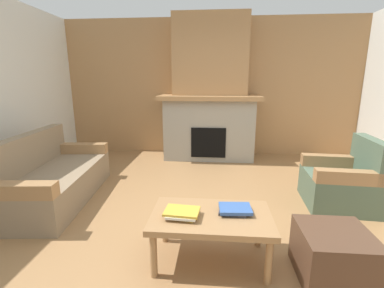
{
  "coord_description": "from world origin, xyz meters",
  "views": [
    {
      "loc": [
        0.12,
        -2.61,
        1.52
      ],
      "look_at": [
        -0.18,
        0.78,
        0.7
      ],
      "focal_mm": 25.04,
      "sensor_mm": 36.0,
      "label": 1
    }
  ],
  "objects_px": {
    "armchair": "(343,182)",
    "coffee_table": "(211,220)",
    "couch": "(51,179)",
    "ottoman": "(333,255)",
    "fireplace": "(210,99)"
  },
  "relations": [
    {
      "from": "armchair",
      "to": "coffee_table",
      "type": "relative_size",
      "value": 0.85
    },
    {
      "from": "couch",
      "to": "coffee_table",
      "type": "distance_m",
      "value": 2.31
    },
    {
      "from": "coffee_table",
      "to": "ottoman",
      "type": "relative_size",
      "value": 1.92
    },
    {
      "from": "couch",
      "to": "armchair",
      "type": "height_order",
      "value": "same"
    },
    {
      "from": "coffee_table",
      "to": "ottoman",
      "type": "bearing_deg",
      "value": -7.97
    },
    {
      "from": "fireplace",
      "to": "ottoman",
      "type": "bearing_deg",
      "value": -72.55
    },
    {
      "from": "fireplace",
      "to": "couch",
      "type": "relative_size",
      "value": 1.44
    },
    {
      "from": "couch",
      "to": "armchair",
      "type": "distance_m",
      "value": 3.66
    },
    {
      "from": "fireplace",
      "to": "ottoman",
      "type": "distance_m",
      "value": 3.62
    },
    {
      "from": "ottoman",
      "to": "armchair",
      "type": "bearing_deg",
      "value": 64.1
    },
    {
      "from": "fireplace",
      "to": "armchair",
      "type": "height_order",
      "value": "fireplace"
    },
    {
      "from": "couch",
      "to": "armchair",
      "type": "xyz_separation_m",
      "value": [
        3.66,
        0.16,
        0.01
      ]
    },
    {
      "from": "armchair",
      "to": "couch",
      "type": "bearing_deg",
      "value": -177.46
    },
    {
      "from": "fireplace",
      "to": "coffee_table",
      "type": "xyz_separation_m",
      "value": [
        0.1,
        -3.2,
        -0.79
      ]
    },
    {
      "from": "fireplace",
      "to": "couch",
      "type": "distance_m",
      "value": 3.06
    }
  ]
}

